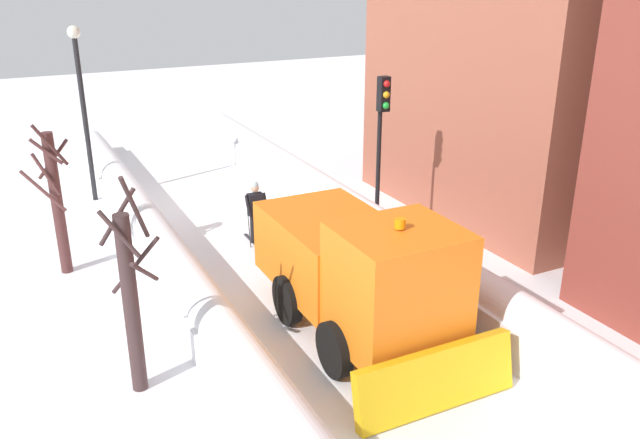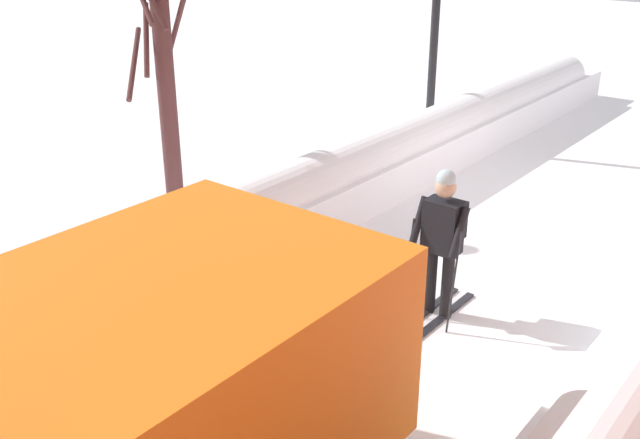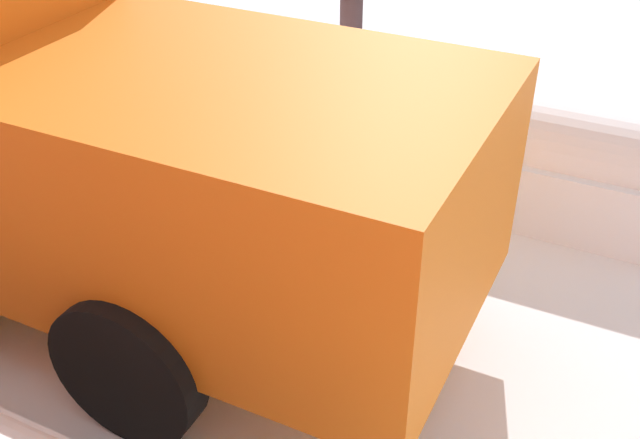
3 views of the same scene
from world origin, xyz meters
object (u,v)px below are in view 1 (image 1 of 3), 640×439
Objects in this scene: traffic_light_pole at (382,130)px; bare_tree_mid at (131,297)px; street_lamp at (82,94)px; bare_tree_near at (56,200)px; plow_truck at (360,271)px; skier at (256,209)px.

traffic_light_pole is 8.52m from bare_tree_mid.
street_lamp is 1.43× the size of bare_tree_near.
plow_truck is 1.41× the size of bare_tree_mid.
skier is 7.09m from bare_tree_mid.
skier is 5.15m from bare_tree_near.
bare_tree_near is (1.54, 5.38, -1.58)m from street_lamp.
bare_tree_near is at bearing -3.94° from skier.
traffic_light_pole is (-3.03, 1.58, 2.25)m from skier.
street_lamp is at bearing -48.18° from traffic_light_pole.
skier is 0.46× the size of bare_tree_near.
bare_tree_mid is (-0.62, 5.82, -0.05)m from bare_tree_near.
bare_tree_near is (5.05, -0.35, 0.94)m from skier.
street_lamp is 11.36m from bare_tree_mid.
plow_truck is at bearing 178.24° from bare_tree_mid.
plow_truck is 1.07× the size of street_lamp.
street_lamp reaches higher than bare_tree_near.
plow_truck is 12.08m from street_lamp.
street_lamp is at bearing -58.46° from skier.
bare_tree_near is at bearing -13.44° from traffic_light_pole.
street_lamp is (3.63, -11.34, 2.04)m from plow_truck.
bare_tree_mid is at bearing -1.76° from plow_truck.
street_lamp is 5.81m from bare_tree_near.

